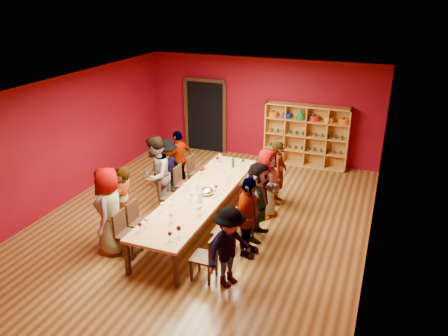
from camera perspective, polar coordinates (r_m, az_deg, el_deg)
The scene contains 51 objects.
room_shell at distance 9.11m, azimuth -3.11°, elevation 0.94°, with size 7.10×9.10×3.04m.
tasting_table at distance 9.43m, azimuth -3.01°, elevation -3.59°, with size 1.10×4.50×0.75m.
doorway at distance 13.77m, azimuth -2.37°, elevation 6.82°, with size 1.40×0.17×2.30m.
shelving_unit at distance 12.80m, azimuth 10.71°, elevation 4.57°, with size 2.40×0.40×1.80m.
chair_person_left_0 at distance 8.72m, azimuth -12.82°, elevation -8.02°, with size 0.42×0.42×0.89m.
person_left_0 at distance 8.70m, azimuth -14.75°, elevation -5.40°, with size 0.86×0.47×1.76m, color #131435.
chair_person_left_1 at distance 9.06m, azimuth -11.19°, elevation -6.65°, with size 0.42×0.42×0.89m.
person_left_1 at distance 9.07m, azimuth -12.98°, elevation -4.56°, with size 0.59×0.43×1.61m, color #141838.
chair_person_left_2 at distance 10.03m, azimuth -7.36°, elevation -3.38°, with size 0.42×0.42×0.89m.
person_left_2 at distance 9.98m, azimuth -8.91°, elevation -0.96°, with size 0.89×0.49×1.83m, color #C88690.
chair_person_left_3 at distance 10.60m, azimuth -5.52°, elevation -1.80°, with size 0.42×0.42×0.89m.
person_left_3 at distance 10.67m, azimuth -7.51°, elevation -0.16°, with size 0.99×0.41×1.53m, color #5C88BE.
chair_person_left_4 at distance 11.22m, azimuth -3.82°, elevation -0.33°, with size 0.42×0.42×0.89m.
person_left_4 at distance 11.31m, azimuth -5.87°, elevation 1.18°, with size 0.88×0.40×1.50m, color #D28C96.
chair_person_right_0 at distance 7.82m, azimuth -2.11°, elevation -11.30°, with size 0.42×0.42×0.89m.
person_right_0 at distance 7.55m, azimuth 0.70°, elevation -10.32°, with size 0.97×0.40×1.50m, color #507BA5.
chair_person_right_1 at distance 8.59m, azimuth 0.52°, elevation -7.87°, with size 0.42×0.42×0.89m.
person_right_1 at distance 8.32m, azimuth 3.09°, elevation -6.48°, with size 0.95×0.43×1.63m, color #4B4B50.
chair_person_right_2 at distance 9.18m, azimuth 2.10°, elevation -5.78°, with size 0.42×0.42×0.89m.
person_right_2 at distance 8.92m, azimuth 4.49°, elevation -4.29°, with size 1.54×0.44×1.66m, color #CD8999.
chair_person_right_3 at distance 10.00m, azimuth 3.94°, elevation -3.31°, with size 0.42×0.42×0.89m.
person_right_3 at distance 9.80m, azimuth 5.54°, elevation -1.97°, with size 0.78×0.43×1.60m, color #535459.
chair_person_right_4 at distance 10.62m, azimuth 5.10°, elevation -1.74°, with size 0.42×0.42×0.89m.
person_right_4 at distance 10.42m, azimuth 7.14°, elevation -0.61°, with size 0.57×0.42×1.56m, color #47484C.
wine_glass_0 at distance 10.73m, azimuth 2.19°, elevation 0.84°, with size 0.07×0.07×0.18m.
wine_glass_1 at distance 7.71m, azimuth -7.10°, elevation -8.56°, with size 0.08×0.08×0.19m.
wine_glass_2 at distance 8.50m, azimuth -3.14°, elevation -5.16°, with size 0.08×0.08×0.21m.
wine_glass_3 at distance 9.37m, azimuth -1.09°, elevation -2.50°, with size 0.07×0.07×0.18m.
wine_glass_4 at distance 8.88m, azimuth -6.69°, elevation -4.02°, with size 0.08×0.08×0.20m.
wine_glass_5 at distance 10.03m, azimuth 0.97°, elevation -0.75°, with size 0.07×0.07×0.18m.
wine_glass_6 at distance 9.03m, azimuth -4.27°, elevation -3.50°, with size 0.08×0.08×0.20m.
wine_glass_7 at distance 10.17m, azimuth -2.97°, elevation -0.25°, with size 0.09×0.09×0.22m.
wine_glass_8 at distance 9.20m, azimuth -1.22°, elevation -2.93°, with size 0.08×0.08×0.20m.
wine_glass_9 at distance 10.78m, azimuth 2.50°, elevation 0.97°, with size 0.08×0.08×0.19m.
wine_glass_10 at distance 8.07m, azimuth -10.93°, elevation -7.31°, with size 0.08×0.08×0.19m.
wine_glass_11 at distance 10.89m, azimuth -0.85°, elevation 1.29°, with size 0.08×0.08×0.21m.
wine_glass_12 at distance 9.85m, azimuth 0.45°, elevation -1.20°, with size 0.07×0.07×0.18m.
wine_glass_13 at distance 8.17m, azimuth -10.11°, elevation -6.69°, with size 0.09×0.09×0.22m.
wine_glass_14 at distance 8.46m, azimuth -3.38°, elevation -5.34°, with size 0.08×0.08×0.20m.
wine_glass_15 at distance 10.28m, azimuth -2.71°, elevation -0.09°, with size 0.08×0.08×0.20m.
wine_glass_16 at distance 8.68m, azimuth -8.10°, elevation -4.78°, with size 0.08×0.08×0.20m.
wine_glass_17 at distance 8.27m, azimuth -6.86°, elevation -6.12°, with size 0.08×0.08×0.21m.
wine_glass_18 at distance 11.04m, azimuth -0.57°, elevation 1.60°, with size 0.08×0.08×0.21m.
wine_glass_19 at distance 9.50m, azimuth -4.68°, elevation -2.23°, with size 0.07×0.07×0.18m.
wine_glass_20 at distance 7.81m, azimuth -5.95°, elevation -7.89°, with size 0.09×0.09×0.22m.
wine_glass_21 at distance 10.44m, azimuth -0.91°, elevation 0.30°, with size 0.08×0.08×0.20m.
wine_glass_22 at distance 9.47m, azimuth -5.19°, elevation -2.24°, with size 0.08×0.08×0.20m.
spittoon_bowl at distance 9.32m, azimuth -2.32°, elevation -3.07°, with size 0.30×0.30×0.16m, color silver.
carafe_a at distance 9.38m, azimuth -3.46°, elevation -2.70°, with size 0.10×0.10×0.23m.
carafe_b at distance 8.99m, azimuth -3.14°, elevation -3.75°, with size 0.12×0.12×0.26m.
wine_bottle at distance 10.69m, azimuth 1.19°, elevation 0.68°, with size 0.10×0.10×0.31m.
Camera 1 is at (3.52, -7.70, 4.85)m, focal length 35.00 mm.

